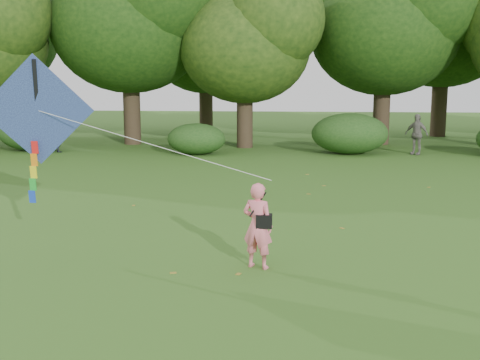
# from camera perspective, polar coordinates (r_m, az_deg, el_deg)

# --- Properties ---
(ground) EXTENTS (100.00, 100.00, 0.00)m
(ground) POSITION_cam_1_polar(r_m,az_deg,el_deg) (10.61, 3.11, -9.95)
(ground) COLOR #265114
(ground) RESTS_ON ground
(man_kite_flyer) EXTENTS (0.70, 0.58, 1.64)m
(man_kite_flyer) POSITION_cam_1_polar(r_m,az_deg,el_deg) (11.31, 1.70, -4.34)
(man_kite_flyer) COLOR #F07181
(man_kite_flyer) RESTS_ON ground
(bystander_left) EXTENTS (0.91, 0.87, 1.47)m
(bystander_left) POSITION_cam_1_polar(r_m,az_deg,el_deg) (29.36, -16.98, 3.92)
(bystander_left) COLOR #292F37
(bystander_left) RESTS_ON ground
(bystander_right) EXTENTS (1.15, 1.01, 1.86)m
(bystander_right) POSITION_cam_1_polar(r_m,az_deg,el_deg) (28.57, 16.39, 4.18)
(bystander_right) COLOR slate
(bystander_right) RESTS_ON ground
(crossbody_bag) EXTENTS (0.43, 0.20, 0.68)m
(crossbody_bag) POSITION_cam_1_polar(r_m,az_deg,el_deg) (11.25, 2.28, -3.86)
(crossbody_bag) COLOR black
(crossbody_bag) RESTS_ON ground
(flying_kite) EXTENTS (5.94, 1.31, 3.06)m
(flying_kite) POSITION_cam_1_polar(r_m,az_deg,el_deg) (12.96, -18.65, 6.07)
(flying_kite) COLOR #2546A3
(flying_kite) RESTS_ON ground
(tree_line) EXTENTS (54.70, 15.30, 9.48)m
(tree_line) POSITION_cam_1_polar(r_m,az_deg,el_deg) (32.94, 7.41, 13.35)
(tree_line) COLOR #3A2D1E
(tree_line) RESTS_ON ground
(shrub_band) EXTENTS (39.15, 3.22, 1.88)m
(shrub_band) POSITION_cam_1_polar(r_m,az_deg,el_deg) (27.73, 2.72, 4.26)
(shrub_band) COLOR #264919
(shrub_band) RESTS_ON ground
(fallen_leaves) EXTENTS (10.00, 12.00, 0.01)m
(fallen_leaves) POSITION_cam_1_polar(r_m,az_deg,el_deg) (15.75, 8.70, -3.39)
(fallen_leaves) COLOR olive
(fallen_leaves) RESTS_ON ground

